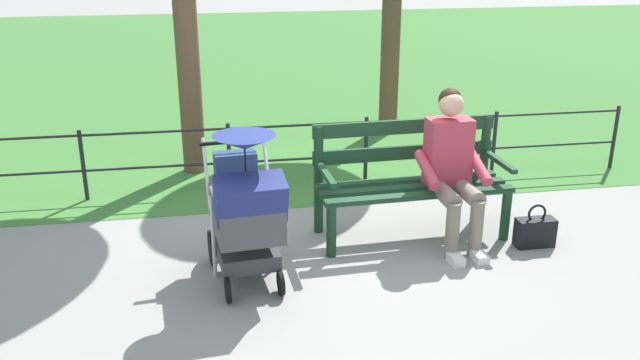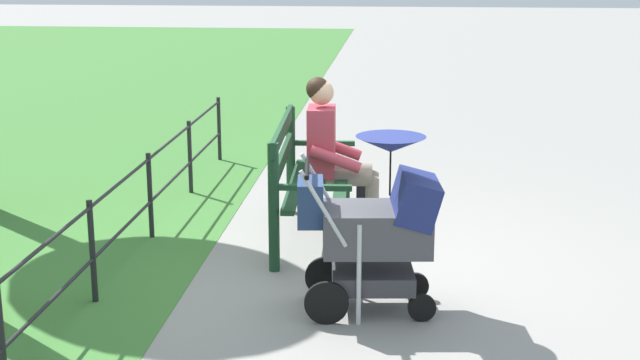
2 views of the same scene
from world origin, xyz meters
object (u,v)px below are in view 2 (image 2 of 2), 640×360
at_px(person_on_bench, 335,150).
at_px(handbag, 365,194).
at_px(park_bench, 304,176).
at_px(stroller, 378,222).

relative_size(person_on_bench, handbag, 3.45).
xyz_separation_m(park_bench, stroller, (1.42, 0.63, 0.07)).
relative_size(park_bench, stroller, 1.41).
height_order(stroller, handbag, stroller).
bearing_deg(stroller, park_bench, -156.09).
relative_size(park_bench, person_on_bench, 1.27).
bearing_deg(park_bench, stroller, 23.91).
bearing_deg(person_on_bench, stroller, 13.41).
xyz_separation_m(park_bench, handbag, (-0.95, 0.45, -0.40)).
bearing_deg(handbag, person_on_bench, -18.62).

